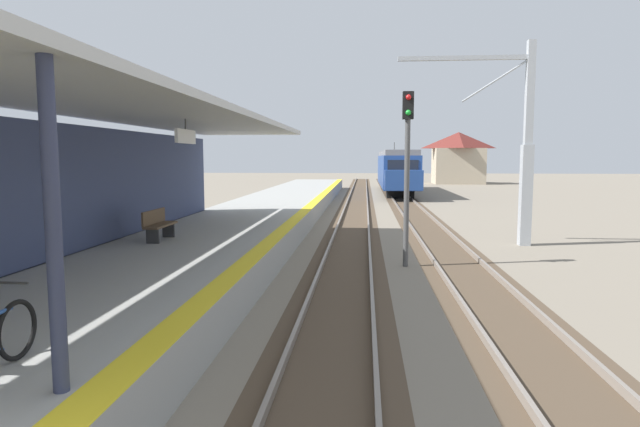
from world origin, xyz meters
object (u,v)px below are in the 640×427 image
(platform_bench, at_px, (158,224))
(distant_trackside_house, at_px, (458,157))
(approaching_train, at_px, (396,169))
(rail_signal_post, at_px, (407,160))
(catenary_pylon_far_side, at_px, (519,149))

(platform_bench, bearing_deg, distant_trackside_house, 71.87)
(approaching_train, xyz_separation_m, platform_bench, (-8.80, -34.77, -0.80))
(platform_bench, bearing_deg, approaching_train, 75.80)
(rail_signal_post, relative_size, catenary_pylon_far_side, 0.69)
(platform_bench, xyz_separation_m, distant_trackside_house, (17.52, 53.52, 1.96))
(approaching_train, distance_m, distant_trackside_house, 20.71)
(catenary_pylon_far_side, relative_size, distant_trackside_house, 1.14)
(catenary_pylon_far_side, height_order, platform_bench, catenary_pylon_far_side)
(rail_signal_post, xyz_separation_m, distant_trackside_house, (10.35, 52.28, 0.14))
(rail_signal_post, relative_size, platform_bench, 3.25)
(catenary_pylon_far_side, bearing_deg, approaching_train, 95.46)
(approaching_train, relative_size, catenary_pylon_far_side, 2.61)
(catenary_pylon_far_side, xyz_separation_m, platform_bench, (-11.59, -5.57, -2.23))
(rail_signal_post, distance_m, distant_trackside_house, 53.29)
(platform_bench, bearing_deg, rail_signal_post, 9.79)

